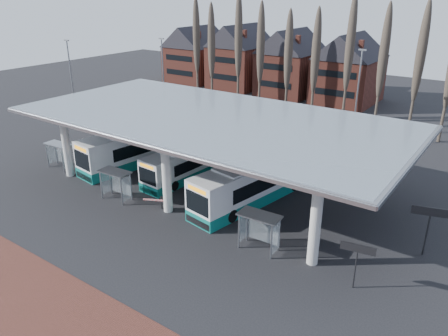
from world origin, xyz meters
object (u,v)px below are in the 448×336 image
Objects in this scene: bus_1 at (193,160)px; shelter_2 at (260,223)px; shelter_1 at (116,178)px; shelter_0 at (60,150)px; bus_0 at (142,145)px; bus_2 at (256,181)px.

bus_1 is 3.88× the size of shelter_2.
shelter_2 reaches higher than shelter_1.
shelter_0 is 22.89m from shelter_2.
shelter_0 is at bearing -149.55° from bus_1.
shelter_0 is at bearing -126.51° from bus_0.
bus_2 reaches higher than shelter_1.
bus_0 reaches higher than shelter_1.
bus_2 is at bearing -4.29° from bus_1.
shelter_0 is at bearing -156.13° from bus_2.
shelter_1 is 0.96× the size of shelter_2.
bus_1 reaches higher than shelter_1.
bus_1 is at bearing -178.33° from bus_2.
bus_0 is 13.53m from bus_2.
shelter_0 is (-11.54, -5.80, 0.33)m from bus_1.
shelter_1 is at bearing 178.62° from shelter_2.
shelter_2 is at bearing -6.13° from shelter_0.
bus_1 is at bearing 72.64° from shelter_1.
shelter_2 is at bearing -1.58° from shelter_1.
bus_1 is 12.92m from shelter_0.
bus_2 is (7.35, -1.04, 0.22)m from bus_1.
bus_0 is 4.63× the size of shelter_2.
bus_1 is 0.86× the size of bus_2.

